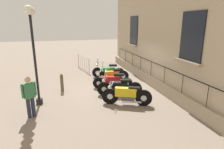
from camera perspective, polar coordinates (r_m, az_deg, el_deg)
ground_plane at (r=10.23m, az=1.32°, el=-4.23°), size 60.00×60.00×0.00m
building_facade at (r=10.59m, az=14.44°, el=13.84°), size 0.82×13.50×6.64m
motorcycle_green at (r=12.10m, az=-1.25°, el=1.03°), size 2.00×0.98×1.32m
motorcycle_orange at (r=11.16m, az=0.04°, el=-0.15°), size 1.96×0.67×1.35m
motorcycle_red at (r=10.10m, az=0.13°, el=-2.09°), size 2.07×0.89×0.98m
motorcycle_black at (r=9.13m, az=2.15°, el=-3.80°), size 2.12×0.89×1.26m
motorcycle_yellow at (r=8.14m, az=4.40°, el=-6.17°), size 2.02×0.97×0.96m
lamppost at (r=8.27m, az=-23.11°, el=11.77°), size 0.35×1.05×4.06m
crowd_barrier at (r=14.30m, az=-8.69°, el=3.64°), size 0.56×2.38×1.05m
bollard at (r=10.03m, az=-14.93°, el=-2.35°), size 0.16×0.16×0.93m
pedestrian_standing at (r=7.56m, az=-23.71°, el=-5.71°), size 0.49×0.35×1.57m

